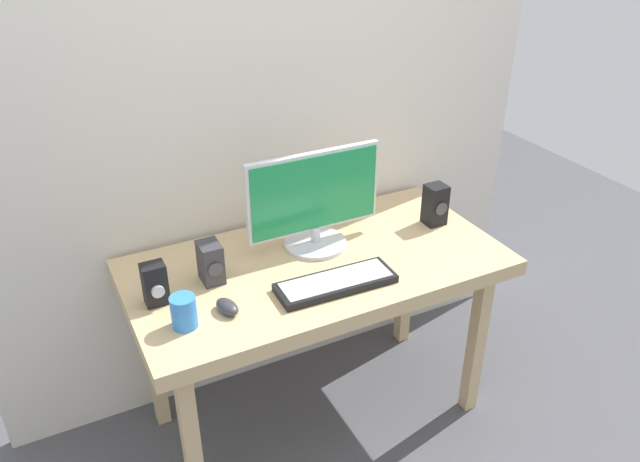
{
  "coord_description": "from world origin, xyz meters",
  "views": [
    {
      "loc": [
        -0.87,
        -1.74,
        1.97
      ],
      "look_at": [
        0.01,
        0.0,
        0.87
      ],
      "focal_mm": 35.54,
      "sensor_mm": 36.0,
      "label": 1
    }
  ],
  "objects_px": {
    "monitor": "(314,201)",
    "coffee_mug": "(184,312)",
    "audio_controller": "(155,284)",
    "keyboard_primary": "(336,283)",
    "desk": "(317,278)",
    "speaker_right": "(435,205)",
    "mouse": "(227,307)",
    "speaker_left": "(211,262)"
  },
  "relations": [
    {
      "from": "monitor",
      "to": "keyboard_primary",
      "type": "height_order",
      "value": "monitor"
    },
    {
      "from": "speaker_right",
      "to": "audio_controller",
      "type": "height_order",
      "value": "speaker_right"
    },
    {
      "from": "mouse",
      "to": "speaker_right",
      "type": "relative_size",
      "value": 0.59
    },
    {
      "from": "speaker_right",
      "to": "coffee_mug",
      "type": "relative_size",
      "value": 1.55
    },
    {
      "from": "monitor",
      "to": "coffee_mug",
      "type": "relative_size",
      "value": 4.87
    },
    {
      "from": "desk",
      "to": "monitor",
      "type": "relative_size",
      "value": 2.61
    },
    {
      "from": "mouse",
      "to": "speaker_right",
      "type": "bearing_deg",
      "value": -2.7
    },
    {
      "from": "monitor",
      "to": "coffee_mug",
      "type": "xyz_separation_m",
      "value": [
        -0.58,
        -0.26,
        -0.13
      ]
    },
    {
      "from": "desk",
      "to": "speaker_right",
      "type": "relative_size",
      "value": 8.22
    },
    {
      "from": "speaker_left",
      "to": "audio_controller",
      "type": "height_order",
      "value": "same"
    },
    {
      "from": "desk",
      "to": "keyboard_primary",
      "type": "relative_size",
      "value": 3.27
    },
    {
      "from": "monitor",
      "to": "speaker_left",
      "type": "height_order",
      "value": "monitor"
    },
    {
      "from": "mouse",
      "to": "speaker_right",
      "type": "height_order",
      "value": "speaker_right"
    },
    {
      "from": "speaker_right",
      "to": "coffee_mug",
      "type": "height_order",
      "value": "speaker_right"
    },
    {
      "from": "keyboard_primary",
      "to": "coffee_mug",
      "type": "bearing_deg",
      "value": 177.64
    },
    {
      "from": "monitor",
      "to": "mouse",
      "type": "xyz_separation_m",
      "value": [
        -0.44,
        -0.26,
        -0.16
      ]
    },
    {
      "from": "mouse",
      "to": "speaker_left",
      "type": "relative_size",
      "value": 0.68
    },
    {
      "from": "desk",
      "to": "coffee_mug",
      "type": "xyz_separation_m",
      "value": [
        -0.53,
        -0.16,
        0.13
      ]
    },
    {
      "from": "monitor",
      "to": "speaker_right",
      "type": "relative_size",
      "value": 3.15
    },
    {
      "from": "keyboard_primary",
      "to": "speaker_left",
      "type": "bearing_deg",
      "value": 147.93
    },
    {
      "from": "speaker_left",
      "to": "speaker_right",
      "type": "bearing_deg",
      "value": -0.55
    },
    {
      "from": "mouse",
      "to": "coffee_mug",
      "type": "relative_size",
      "value": 0.91
    },
    {
      "from": "audio_controller",
      "to": "coffee_mug",
      "type": "height_order",
      "value": "audio_controller"
    },
    {
      "from": "monitor",
      "to": "coffee_mug",
      "type": "distance_m",
      "value": 0.65
    },
    {
      "from": "speaker_right",
      "to": "speaker_left",
      "type": "distance_m",
      "value": 0.92
    },
    {
      "from": "mouse",
      "to": "speaker_right",
      "type": "distance_m",
      "value": 0.96
    },
    {
      "from": "keyboard_primary",
      "to": "audio_controller",
      "type": "relative_size",
      "value": 2.87
    },
    {
      "from": "speaker_right",
      "to": "mouse",
      "type": "bearing_deg",
      "value": -168.7
    },
    {
      "from": "keyboard_primary",
      "to": "speaker_left",
      "type": "xyz_separation_m",
      "value": [
        -0.36,
        0.23,
        0.06
      ]
    },
    {
      "from": "monitor",
      "to": "keyboard_primary",
      "type": "distance_m",
      "value": 0.34
    },
    {
      "from": "keyboard_primary",
      "to": "mouse",
      "type": "xyz_separation_m",
      "value": [
        -0.38,
        0.03,
        0.01
      ]
    },
    {
      "from": "keyboard_primary",
      "to": "audio_controller",
      "type": "distance_m",
      "value": 0.6
    },
    {
      "from": "keyboard_primary",
      "to": "audio_controller",
      "type": "xyz_separation_m",
      "value": [
        -0.56,
        0.18,
        0.06
      ]
    },
    {
      "from": "speaker_right",
      "to": "audio_controller",
      "type": "relative_size",
      "value": 1.14
    },
    {
      "from": "keyboard_primary",
      "to": "audio_controller",
      "type": "height_order",
      "value": "audio_controller"
    },
    {
      "from": "monitor",
      "to": "coffee_mug",
      "type": "bearing_deg",
      "value": -155.46
    },
    {
      "from": "monitor",
      "to": "audio_controller",
      "type": "xyz_separation_m",
      "value": [
        -0.63,
        -0.1,
        -0.11
      ]
    },
    {
      "from": "desk",
      "to": "audio_controller",
      "type": "distance_m",
      "value": 0.6
    },
    {
      "from": "mouse",
      "to": "speaker_right",
      "type": "xyz_separation_m",
      "value": [
        0.94,
        0.19,
        0.06
      ]
    },
    {
      "from": "speaker_left",
      "to": "monitor",
      "type": "bearing_deg",
      "value": 7.94
    },
    {
      "from": "keyboard_primary",
      "to": "coffee_mug",
      "type": "height_order",
      "value": "coffee_mug"
    },
    {
      "from": "keyboard_primary",
      "to": "speaker_right",
      "type": "bearing_deg",
      "value": 21.2
    }
  ]
}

